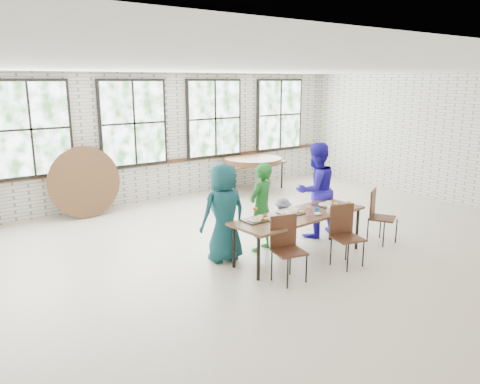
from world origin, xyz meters
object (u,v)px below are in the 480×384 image
(storage_table, at_px, (253,165))
(chair_near_right, at_px, (345,230))
(chair_near_left, at_px, (286,243))
(dining_table, at_px, (299,217))

(storage_table, bearing_deg, chair_near_right, -114.32)
(chair_near_left, relative_size, storage_table, 0.52)
(chair_near_left, relative_size, chair_near_right, 1.00)
(chair_near_left, bearing_deg, storage_table, 70.38)
(chair_near_left, bearing_deg, chair_near_right, 8.03)
(storage_table, bearing_deg, dining_table, -121.35)
(chair_near_right, bearing_deg, chair_near_left, -170.93)
(dining_table, xyz_separation_m, storage_table, (2.35, 4.21, -0.00))
(dining_table, relative_size, chair_near_right, 2.57)
(dining_table, bearing_deg, chair_near_left, -149.06)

